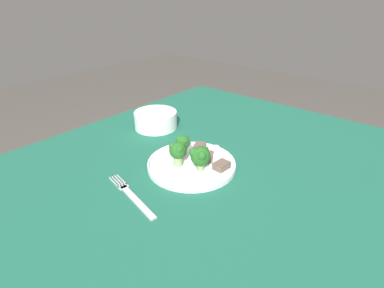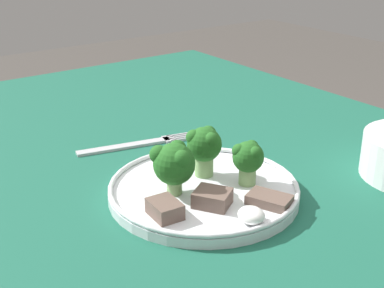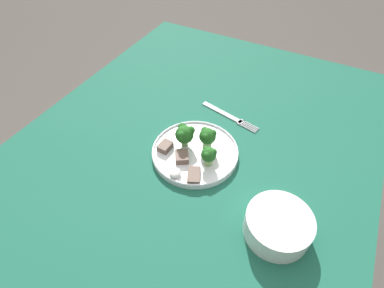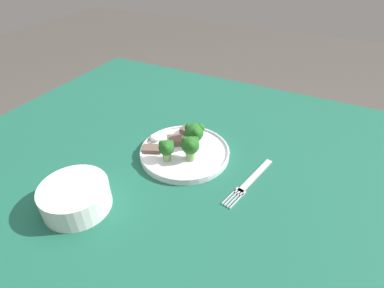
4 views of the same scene
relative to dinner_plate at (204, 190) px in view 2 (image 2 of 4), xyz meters
The scene contains 10 objects.
table 0.11m from the dinner_plate, 138.76° to the right, with size 1.27×0.96×0.74m.
dinner_plate is the anchor object (origin of this frame).
fork 0.19m from the dinner_plate, behind, with size 0.06×0.20×0.00m.
broccoli_floret_near_rim_left 0.07m from the dinner_plate, 65.05° to the left, with size 0.04×0.04×0.06m.
broccoli_floret_center_left 0.06m from the dinner_plate, 103.43° to the right, with size 0.05×0.05×0.06m.
broccoli_floret_back_left 0.06m from the dinner_plate, 142.24° to the left, with size 0.05×0.04×0.06m.
meat_slice_front_slice 0.05m from the dinner_plate, 25.90° to the right, with size 0.05×0.05×0.02m.
meat_slice_middle_slice 0.08m from the dinner_plate, 68.89° to the right, with size 0.04×0.03×0.02m.
meat_slice_rear_slice 0.09m from the dinner_plate, 25.25° to the left, with size 0.06×0.05×0.01m.
sauce_dollop 0.10m from the dinner_plate, ahead, with size 0.03×0.03×0.02m.
Camera 2 is at (0.48, -0.33, 1.05)m, focal length 50.00 mm.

